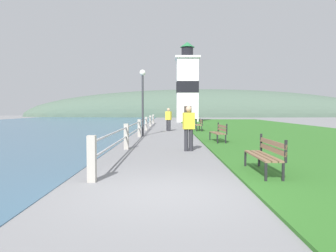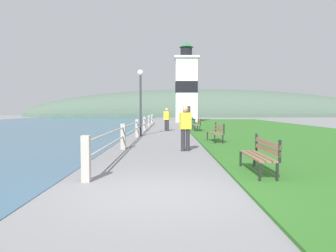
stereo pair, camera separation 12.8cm
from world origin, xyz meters
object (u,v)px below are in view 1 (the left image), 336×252
(lighthouse, at_px, (186,86))
(person_by_railing, at_px, (167,119))
(park_bench_near, at_px, (265,153))
(park_bench_far, at_px, (198,124))
(park_bench_midway, at_px, (218,132))
(lamp_post, at_px, (141,90))
(person_strolling, at_px, (187,127))
(park_bench_by_lighthouse, at_px, (191,121))
(trash_bin, at_px, (193,124))

(lighthouse, height_order, person_by_railing, lighthouse)
(park_bench_near, height_order, park_bench_far, same)
(park_bench_midway, distance_m, lamp_post, 6.12)
(person_strolling, distance_m, person_by_railing, 11.63)
(park_bench_far, bearing_deg, person_strolling, 82.93)
(park_bench_by_lighthouse, height_order, trash_bin, park_bench_by_lighthouse)
(lighthouse, distance_m, lamp_post, 22.62)
(park_bench_by_lighthouse, relative_size, lighthouse, 0.17)
(lamp_post, bearing_deg, park_bench_by_lighthouse, 71.02)
(park_bench_midway, relative_size, park_bench_far, 0.93)
(person_strolling, distance_m, lamp_post, 7.78)
(park_bench_near, relative_size, person_by_railing, 1.12)
(trash_bin, xyz_separation_m, lamp_post, (-3.56, -6.09, 2.31))
(park_bench_far, xyz_separation_m, trash_bin, (-0.23, 2.00, -0.12))
(park_bench_by_lighthouse, relative_size, lamp_post, 0.43)
(park_bench_near, relative_size, trash_bin, 2.25)
(park_bench_midway, bearing_deg, lighthouse, -94.50)
(park_bench_far, relative_size, trash_bin, 2.24)
(park_bench_by_lighthouse, distance_m, person_by_railing, 6.88)
(park_bench_midway, height_order, person_strolling, person_strolling)
(park_bench_midway, xyz_separation_m, person_strolling, (-1.65, -3.09, 0.40))
(park_bench_far, distance_m, park_bench_by_lighthouse, 6.82)
(park_bench_by_lighthouse, height_order, person_by_railing, person_by_railing)
(park_bench_near, height_order, park_bench_by_lighthouse, same)
(park_bench_midway, relative_size, park_bench_by_lighthouse, 1.03)
(trash_bin, bearing_deg, park_bench_near, -88.96)
(park_bench_by_lighthouse, bearing_deg, trash_bin, 85.11)
(park_bench_near, xyz_separation_m, trash_bin, (-0.33, 17.90, -0.12))
(trash_bin, bearing_deg, person_strolling, -95.37)
(park_bench_near, xyz_separation_m, park_bench_midway, (0.08, 7.69, -0.00))
(park_bench_near, relative_size, person_strolling, 1.10)
(park_bench_far, height_order, lighthouse, lighthouse)
(park_bench_midway, bearing_deg, lamp_post, -50.61)
(park_bench_by_lighthouse, bearing_deg, park_bench_midway, 88.24)
(person_strolling, xyz_separation_m, trash_bin, (1.25, 13.29, -0.51))
(person_strolling, height_order, person_by_railing, person_strolling)
(person_strolling, bearing_deg, lamp_post, 3.23)
(park_bench_by_lighthouse, height_order, lighthouse, lighthouse)
(person_strolling, xyz_separation_m, person_by_railing, (-0.75, 11.60, -0.02))
(park_bench_midway, distance_m, person_strolling, 3.52)
(park_bench_midway, height_order, lighthouse, lighthouse)
(park_bench_far, relative_size, person_by_railing, 1.11)
(park_bench_far, xyz_separation_m, lighthouse, (0.18, 18.10, 3.98))
(park_bench_far, distance_m, lamp_post, 5.99)
(park_bench_far, height_order, trash_bin, park_bench_far)
(park_bench_far, relative_size, park_bench_by_lighthouse, 1.11)
(person_strolling, bearing_deg, park_bench_near, -175.65)
(park_bench_midway, bearing_deg, person_by_railing, -78.72)
(park_bench_midway, height_order, trash_bin, park_bench_midway)
(person_by_railing, bearing_deg, lamp_post, -172.90)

